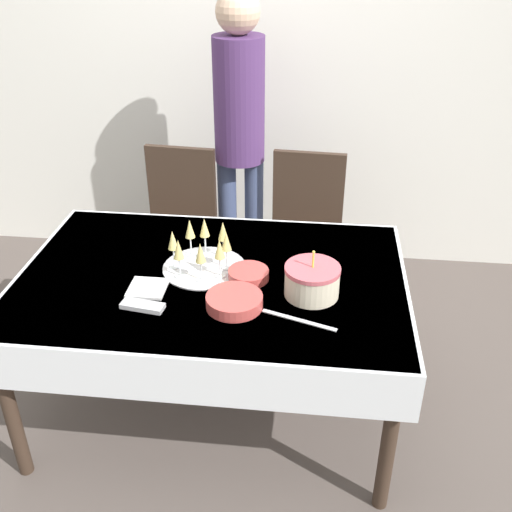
{
  "coord_description": "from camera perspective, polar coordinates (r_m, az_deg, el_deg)",
  "views": [
    {
      "loc": [
        0.43,
        -2.12,
        2.09
      ],
      "look_at": [
        0.19,
        -0.02,
        0.86
      ],
      "focal_mm": 42.0,
      "sensor_mm": 36.0,
      "label": 1
    }
  ],
  "objects": [
    {
      "name": "dining_chair_far_right",
      "position": [
        3.37,
        4.67,
        2.32
      ],
      "size": [
        0.45,
        0.45,
        0.95
      ],
      "color": "#38281E",
      "rests_on": "ground_plane"
    },
    {
      "name": "napkin_pile",
      "position": [
        2.48,
        -10.28,
        -3.02
      ],
      "size": [
        0.15,
        0.15,
        0.01
      ],
      "color": "white",
      "rests_on": "dining_table"
    },
    {
      "name": "fork_pile",
      "position": [
        2.37,
        -10.75,
        -4.69
      ],
      "size": [
        0.18,
        0.09,
        0.02
      ],
      "color": "silver",
      "rests_on": "dining_table"
    },
    {
      "name": "birthday_cake",
      "position": [
        2.39,
        5.36,
        -2.37
      ],
      "size": [
        0.22,
        0.22,
        0.2
      ],
      "color": "beige",
      "rests_on": "dining_table"
    },
    {
      "name": "dining_chair_far_left",
      "position": [
        3.46,
        -7.42,
        2.93
      ],
      "size": [
        0.45,
        0.45,
        0.95
      ],
      "color": "#38281E",
      "rests_on": "ground_plane"
    },
    {
      "name": "cake_knife",
      "position": [
        2.27,
        4.11,
        -6.11
      ],
      "size": [
        0.29,
        0.11,
        0.0
      ],
      "color": "silver",
      "rests_on": "dining_table"
    },
    {
      "name": "plate_stack_dessert",
      "position": [
        2.5,
        -0.72,
        -1.78
      ],
      "size": [
        0.17,
        0.17,
        0.04
      ],
      "color": "#CC4C47",
      "rests_on": "dining_table"
    },
    {
      "name": "plate_stack_main",
      "position": [
        2.33,
        -2.07,
        -4.33
      ],
      "size": [
        0.22,
        0.22,
        0.05
      ],
      "color": "#CC4C47",
      "rests_on": "dining_table"
    },
    {
      "name": "dining_table",
      "position": [
        2.6,
        -4.19,
        -3.73
      ],
      "size": [
        1.64,
        1.1,
        0.74
      ],
      "color": "white",
      "rests_on": "ground_plane"
    },
    {
      "name": "person_standing",
      "position": [
        3.38,
        -1.59,
        12.63
      ],
      "size": [
        0.28,
        0.28,
        1.76
      ],
      "color": "#3F4C72",
      "rests_on": "ground_plane"
    },
    {
      "name": "ground_plane",
      "position": [
        3.0,
        -3.72,
        -13.98
      ],
      "size": [
        12.0,
        12.0,
        0.0
      ],
      "primitive_type": "plane",
      "color": "#564C47"
    },
    {
      "name": "wall_back",
      "position": [
        3.78,
        -0.22,
        18.89
      ],
      "size": [
        8.0,
        0.05,
        2.7
      ],
      "color": "silver",
      "rests_on": "ground_plane"
    },
    {
      "name": "champagne_tray",
      "position": [
        2.56,
        -5.09,
        0.51
      ],
      "size": [
        0.36,
        0.36,
        0.18
      ],
      "color": "silver",
      "rests_on": "dining_table"
    }
  ]
}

